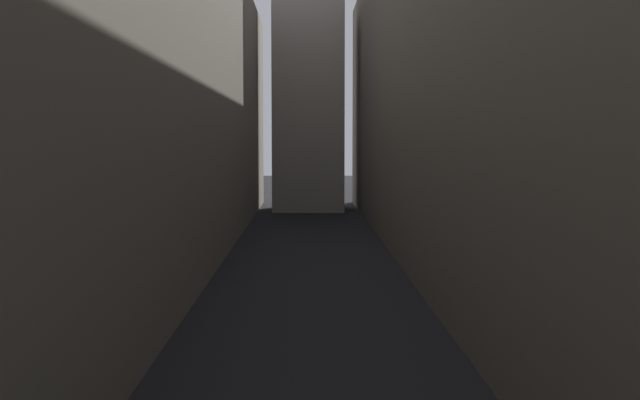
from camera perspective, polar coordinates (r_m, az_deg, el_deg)
name	(u,v)px	position (r m, az deg, el deg)	size (l,w,h in m)	color
ground_plane	(310,280)	(44.74, -0.71, -5.66)	(264.00, 264.00, 0.00)	black
building_block_left	(116,84)	(47.42, -14.15, 7.95)	(10.79, 108.00, 21.73)	gray
building_block_right	(515,70)	(47.75, 13.58, 8.91)	(12.33, 108.00, 23.36)	#60594F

